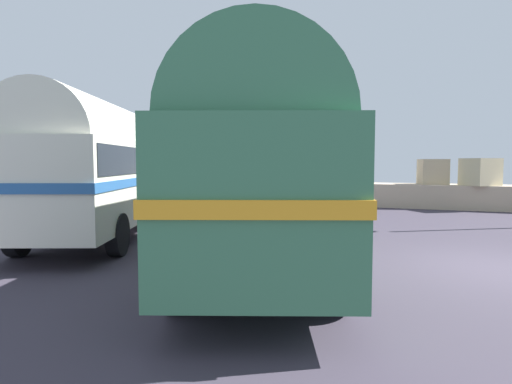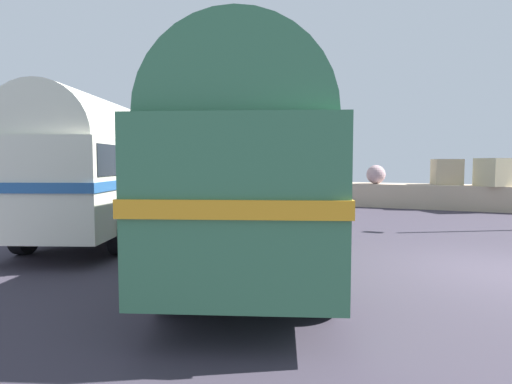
{
  "view_description": "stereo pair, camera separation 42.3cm",
  "coord_description": "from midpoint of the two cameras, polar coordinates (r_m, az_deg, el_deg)",
  "views": [
    {
      "loc": [
        -1.62,
        -9.34,
        2.11
      ],
      "look_at": [
        -4.88,
        -0.74,
        1.46
      ],
      "focal_mm": 29.8,
      "sensor_mm": 36.0,
      "label": 1
    },
    {
      "loc": [
        -1.23,
        -9.18,
        2.11
      ],
      "look_at": [
        -4.88,
        -0.74,
        1.46
      ],
      "focal_mm": 29.8,
      "sensor_mm": 36.0,
      "label": 2
    }
  ],
  "objects": [
    {
      "name": "ground",
      "position": [
        9.6,
        29.15,
        -9.13
      ],
      "size": [
        32.0,
        26.0,
        0.02
      ],
      "color": "#38323E"
    },
    {
      "name": "vintage_coach",
      "position": [
        8.48,
        -1.09,
        3.62
      ],
      "size": [
        5.19,
        8.88,
        3.7
      ],
      "rotation": [
        0.0,
        0.0,
        0.35
      ],
      "color": "black",
      "rests_on": "ground"
    },
    {
      "name": "second_coach",
      "position": [
        12.73,
        -20.4,
        3.49
      ],
      "size": [
        5.39,
        8.86,
        3.7
      ],
      "rotation": [
        0.0,
        0.0,
        0.38
      ],
      "color": "black",
      "rests_on": "ground"
    },
    {
      "name": "breakwater",
      "position": [
        21.18,
        25.86,
        -0.11
      ],
      "size": [
        31.36,
        2.19,
        2.46
      ],
      "color": "tan",
      "rests_on": "ground"
    }
  ]
}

